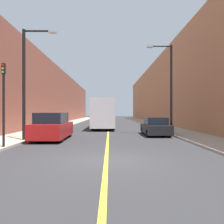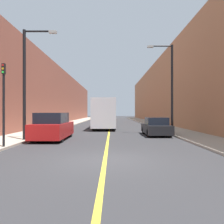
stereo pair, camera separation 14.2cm
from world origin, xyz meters
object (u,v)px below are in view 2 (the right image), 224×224
at_px(parked_suv_left, 52,127).
at_px(street_lamp_left, 26,77).
at_px(street_lamp_right, 169,83).
at_px(traffic_light, 2,101).
at_px(car_right_near, 155,127).
at_px(bus, 104,113).

bearing_deg(parked_suv_left, street_lamp_left, -145.24).
xyz_separation_m(street_lamp_right, traffic_light, (-10.64, -7.42, -1.93)).
bearing_deg(car_right_near, parked_suv_left, -160.30).
bearing_deg(traffic_light, bus, 72.12).
bearing_deg(traffic_light, parked_suv_left, 68.90).
bearing_deg(street_lamp_left, street_lamp_right, 23.12).
bearing_deg(bus, car_right_near, -61.16).
relative_size(street_lamp_left, street_lamp_right, 0.95).
xyz_separation_m(car_right_near, street_lamp_right, (1.36, 0.74, 3.74)).
bearing_deg(parked_suv_left, car_right_near, 19.70).
height_order(bus, street_lamp_right, street_lamp_right).
distance_m(bus, car_right_near, 9.39).
bearing_deg(parked_suv_left, street_lamp_right, 21.08).
bearing_deg(parked_suv_left, bus, 73.30).
bearing_deg(street_lamp_left, traffic_light, -91.64).
xyz_separation_m(parked_suv_left, car_right_near, (7.78, 2.79, -0.20)).
bearing_deg(bus, parked_suv_left, -106.70).
height_order(parked_suv_left, car_right_near, parked_suv_left).
xyz_separation_m(bus, car_right_near, (4.49, -8.16, -1.13)).
relative_size(bus, traffic_light, 2.33).
bearing_deg(traffic_light, street_lamp_right, 34.89).
distance_m(parked_suv_left, street_lamp_right, 10.41).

